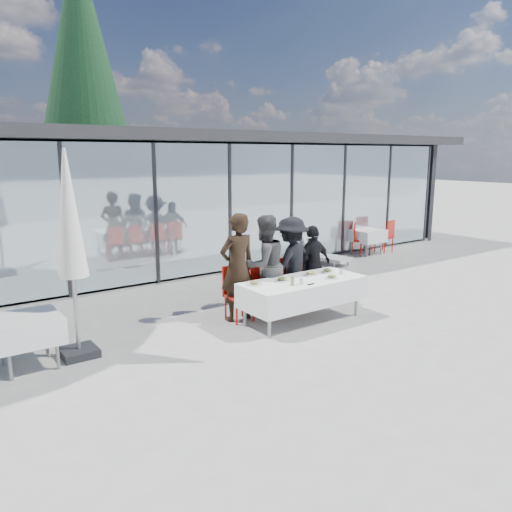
# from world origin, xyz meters

# --- Properties ---
(ground) EXTENTS (90.00, 90.00, 0.00)m
(ground) POSITION_xyz_m (0.00, 0.00, 0.00)
(ground) COLOR #A29F99
(ground) RESTS_ON ground
(pavilion) EXTENTS (14.80, 8.80, 3.44)m
(pavilion) POSITION_xyz_m (2.00, 8.16, 2.15)
(pavilion) COLOR gray
(pavilion) RESTS_ON ground
(dining_table) EXTENTS (2.26, 0.96, 0.75)m
(dining_table) POSITION_xyz_m (0.11, 0.22, 0.54)
(dining_table) COLOR white
(dining_table) RESTS_ON ground
(diner_a) EXTENTS (0.71, 0.71, 1.92)m
(diner_a) POSITION_xyz_m (-0.79, 0.94, 0.96)
(diner_a) COLOR black
(diner_a) RESTS_ON ground
(diner_chair_a) EXTENTS (0.44, 0.44, 0.97)m
(diner_chair_a) POSITION_xyz_m (-0.79, 0.97, 0.54)
(diner_chair_a) COLOR red
(diner_chair_a) RESTS_ON ground
(diner_b) EXTENTS (0.92, 0.92, 1.84)m
(diner_b) POSITION_xyz_m (-0.20, 0.94, 0.92)
(diner_b) COLOR #454545
(diner_b) RESTS_ON ground
(diner_chair_b) EXTENTS (0.44, 0.44, 0.97)m
(diner_chair_b) POSITION_xyz_m (-0.20, 0.97, 0.54)
(diner_chair_b) COLOR red
(diner_chair_b) RESTS_ON ground
(diner_c) EXTENTS (1.38, 1.38, 1.76)m
(diner_c) POSITION_xyz_m (0.44, 0.94, 0.88)
(diner_c) COLOR black
(diner_c) RESTS_ON ground
(diner_chair_c) EXTENTS (0.44, 0.44, 0.97)m
(diner_chair_c) POSITION_xyz_m (0.44, 0.97, 0.54)
(diner_chair_c) COLOR red
(diner_chair_c) RESTS_ON ground
(diner_d) EXTENTS (0.98, 0.98, 1.56)m
(diner_d) POSITION_xyz_m (0.99, 0.94, 0.78)
(diner_d) COLOR black
(diner_d) RESTS_ON ground
(diner_chair_d) EXTENTS (0.44, 0.44, 0.97)m
(diner_chair_d) POSITION_xyz_m (0.99, 0.97, 0.54)
(diner_chair_d) COLOR red
(diner_chair_d) RESTS_ON ground
(plate_a) EXTENTS (0.27, 0.27, 0.07)m
(plate_a) POSITION_xyz_m (-0.78, 0.44, 0.78)
(plate_a) COLOR white
(plate_a) RESTS_ON dining_table
(plate_b) EXTENTS (0.27, 0.27, 0.07)m
(plate_b) POSITION_xyz_m (-0.23, 0.37, 0.78)
(plate_b) COLOR white
(plate_b) RESTS_ON dining_table
(plate_c) EXTENTS (0.27, 0.27, 0.07)m
(plate_c) POSITION_xyz_m (0.47, 0.41, 0.78)
(plate_c) COLOR white
(plate_c) RESTS_ON dining_table
(plate_d) EXTENTS (0.27, 0.27, 0.07)m
(plate_d) POSITION_xyz_m (0.87, 0.38, 0.78)
(plate_d) COLOR white
(plate_d) RESTS_ON dining_table
(plate_extra) EXTENTS (0.27, 0.27, 0.07)m
(plate_extra) POSITION_xyz_m (0.58, -0.01, 0.78)
(plate_extra) COLOR white
(plate_extra) RESTS_ON dining_table
(juice_bottle) EXTENTS (0.06, 0.06, 0.16)m
(juice_bottle) POSITION_xyz_m (-0.30, 0.02, 0.83)
(juice_bottle) COLOR #8AA745
(juice_bottle) RESTS_ON dining_table
(drinking_glasses) EXTENTS (1.13, 0.19, 0.10)m
(drinking_glasses) POSITION_xyz_m (0.41, 0.04, 0.80)
(drinking_glasses) COLOR silver
(drinking_glasses) RESTS_ON dining_table
(folded_eyeglasses) EXTENTS (0.14, 0.03, 0.01)m
(folded_eyeglasses) POSITION_xyz_m (0.00, -0.11, 0.76)
(folded_eyeglasses) COLOR black
(folded_eyeglasses) RESTS_ON dining_table
(spare_table_left) EXTENTS (0.86, 0.86, 0.74)m
(spare_table_left) POSITION_xyz_m (-4.27, 0.93, 0.55)
(spare_table_left) COLOR white
(spare_table_left) RESTS_ON ground
(spare_table_right) EXTENTS (0.86, 0.86, 0.74)m
(spare_table_right) POSITION_xyz_m (5.58, 3.67, 0.55)
(spare_table_right) COLOR white
(spare_table_right) RESTS_ON ground
(spare_chair_a) EXTENTS (0.62, 0.62, 0.97)m
(spare_chair_a) POSITION_xyz_m (5.29, 3.73, 0.54)
(spare_chair_a) COLOR red
(spare_chair_a) RESTS_ON ground
(spare_chair_b) EXTENTS (0.52, 0.52, 0.97)m
(spare_chair_b) POSITION_xyz_m (6.32, 3.54, 0.54)
(spare_chair_b) COLOR red
(spare_chair_b) RESTS_ON ground
(market_umbrella) EXTENTS (0.50, 0.50, 3.00)m
(market_umbrella) POSITION_xyz_m (-3.60, 0.91, 1.93)
(market_umbrella) COLOR black
(market_umbrella) RESTS_ON ground
(lounger) EXTENTS (0.84, 1.42, 0.72)m
(lounger) POSITION_xyz_m (3.70, 3.56, 0.26)
(lounger) COLOR silver
(lounger) RESTS_ON ground
(conifer_tree) EXTENTS (4.00, 4.00, 10.50)m
(conifer_tree) POSITION_xyz_m (0.50, 13.00, 5.99)
(conifer_tree) COLOR #382316
(conifer_tree) RESTS_ON ground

